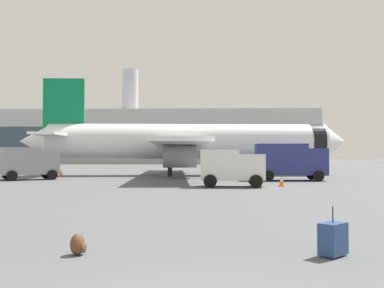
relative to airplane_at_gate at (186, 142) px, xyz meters
name	(u,v)px	position (x,y,z in m)	size (l,w,h in m)	color
airplane_at_gate	(186,142)	(0.00, 0.00, 0.00)	(35.76, 32.25, 10.50)	white
service_truck	(29,162)	(-13.69, -8.74, -2.05)	(5.21, 4.50, 2.90)	gray
fuel_truck	(290,160)	(9.43, -8.86, -1.88)	(6.02, 2.76, 3.20)	navy
cargo_van	(232,166)	(3.88, -16.40, -2.21)	(4.51, 2.55, 2.60)	white
safety_cone_near	(260,182)	(5.85, -16.18, -3.37)	(0.44, 0.44, 0.59)	#F2590C
safety_cone_mid	(61,173)	(-12.54, -3.62, -3.30)	(0.44, 0.44, 0.73)	#F2590C
safety_cone_far	(282,182)	(7.45, -15.87, -3.32)	(0.44, 0.44, 0.68)	#F2590C
rolling_suitcase	(333,239)	(4.78, -36.61, -3.27)	(0.74, 0.73, 1.10)	navy
traveller_backpack	(78,245)	(-0.88, -36.65, -3.42)	(0.36, 0.40, 0.48)	brown
terminal_building	(156,138)	(-11.21, 69.99, 3.34)	(84.35, 23.08, 25.76)	#B2B2B7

